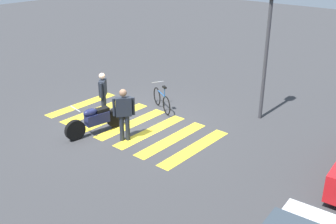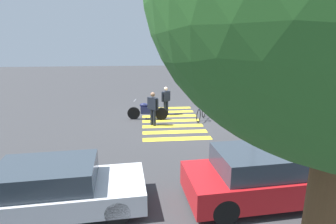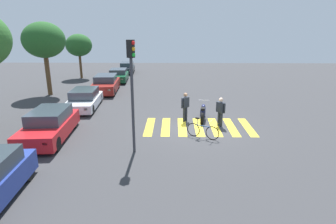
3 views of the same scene
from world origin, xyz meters
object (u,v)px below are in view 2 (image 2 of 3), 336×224
(police_motorcycle, at_px, (148,111))
(leaning_bicycle, at_px, (201,113))
(officer_by_motorcycle, at_px, (153,107))
(officer_on_foot, at_px, (166,99))
(car_white_van, at_px, (55,188))
(car_red_convertible, at_px, (267,176))
(traffic_light_pole, at_px, (261,66))

(police_motorcycle, xyz_separation_m, leaning_bicycle, (-2.85, 0.31, -0.08))
(police_motorcycle, xyz_separation_m, officer_by_motorcycle, (-0.25, 1.06, 0.50))
(officer_on_foot, xyz_separation_m, car_white_van, (3.54, 8.61, -0.31))
(officer_on_foot, xyz_separation_m, car_red_convertible, (-1.96, 8.62, -0.23))
(car_white_van, height_order, traffic_light_pole, traffic_light_pole)
(officer_by_motorcycle, bearing_deg, traffic_light_pole, 150.93)
(car_white_van, bearing_deg, officer_by_motorcycle, -112.08)
(leaning_bicycle, xyz_separation_m, car_white_van, (5.33, 7.47, 0.23))
(officer_by_motorcycle, relative_size, car_red_convertible, 0.37)
(police_motorcycle, distance_m, officer_on_foot, 1.42)
(officer_by_motorcycle, distance_m, car_white_van, 7.26)
(officer_by_motorcycle, bearing_deg, police_motorcycle, -76.92)
(police_motorcycle, xyz_separation_m, traffic_light_pole, (-4.54, 3.45, 2.70))
(car_red_convertible, bearing_deg, traffic_light_pole, -109.27)
(officer_by_motorcycle, height_order, traffic_light_pole, traffic_light_pole)
(officer_by_motorcycle, xyz_separation_m, traffic_light_pole, (-4.29, 2.38, 2.20))
(leaning_bicycle, xyz_separation_m, officer_by_motorcycle, (2.60, 0.76, 0.59))
(officer_by_motorcycle, height_order, car_white_van, officer_by_motorcycle)
(car_red_convertible, bearing_deg, leaning_bicycle, -88.73)
(leaning_bicycle, bearing_deg, car_red_convertible, 91.27)
(officer_by_motorcycle, relative_size, traffic_light_pole, 0.36)
(police_motorcycle, bearing_deg, car_red_convertible, 111.16)
(leaning_bicycle, distance_m, officer_by_motorcycle, 2.78)
(officer_by_motorcycle, distance_m, traffic_light_pole, 5.38)
(leaning_bicycle, xyz_separation_m, traffic_light_pole, (-1.68, 3.14, 2.79))
(traffic_light_pole, bearing_deg, officer_by_motorcycle, -29.07)
(car_red_convertible, height_order, car_white_van, car_red_convertible)
(police_motorcycle, xyz_separation_m, officer_on_foot, (-1.06, -0.83, 0.45))
(leaning_bicycle, relative_size, traffic_light_pole, 0.32)
(leaning_bicycle, height_order, car_white_van, car_white_van)
(police_motorcycle, distance_m, officer_by_motorcycle, 1.20)
(police_motorcycle, height_order, officer_on_foot, officer_on_foot)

